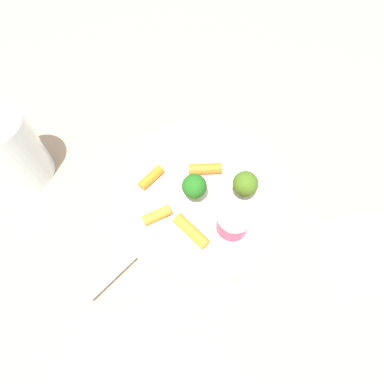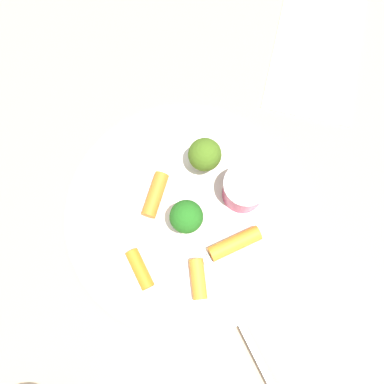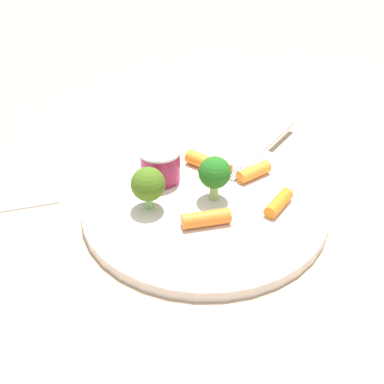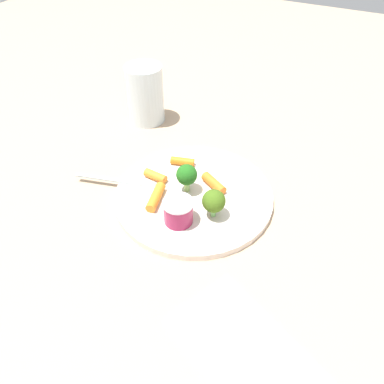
{
  "view_description": "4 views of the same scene",
  "coord_description": "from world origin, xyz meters",
  "px_view_note": "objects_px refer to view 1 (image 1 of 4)",
  "views": [
    {
      "loc": [
        0.13,
        0.19,
        0.47
      ],
      "look_at": [
        0.02,
        -0.0,
        0.02
      ],
      "focal_mm": 32.6,
      "sensor_mm": 36.0,
      "label": 1
    },
    {
      "loc": [
        0.1,
        -0.01,
        0.45
      ],
      "look_at": [
        -0.02,
        0.01,
        0.02
      ],
      "focal_mm": 38.35,
      "sensor_mm": 36.0,
      "label": 2
    },
    {
      "loc": [
        -0.32,
        -0.36,
        0.38
      ],
      "look_at": [
        -0.0,
        0.02,
        0.02
      ],
      "focal_mm": 52.51,
      "sensor_mm": 36.0,
      "label": 3
    },
    {
      "loc": [
        -0.2,
        0.4,
        0.43
      ],
      "look_at": [
        -0.01,
        0.02,
        0.03
      ],
      "focal_mm": 33.83,
      "sensor_mm": 36.0,
      "label": 4
    }
  ],
  "objects_px": {
    "plate": "(202,195)",
    "sauce_cup": "(233,221)",
    "carrot_stick_3": "(151,177)",
    "broccoli_floret_0": "(196,189)",
    "carrot_stick_1": "(157,215)",
    "carrot_stick_2": "(191,231)",
    "broccoli_floret_1": "(245,184)",
    "drinking_glass": "(13,149)",
    "fork": "(137,254)",
    "carrot_stick_0": "(205,169)"
  },
  "relations": [
    {
      "from": "sauce_cup",
      "to": "carrot_stick_3",
      "type": "distance_m",
      "value": 0.14
    },
    {
      "from": "sauce_cup",
      "to": "broccoli_floret_1",
      "type": "height_order",
      "value": "broccoli_floret_1"
    },
    {
      "from": "plate",
      "to": "carrot_stick_1",
      "type": "height_order",
      "value": "carrot_stick_1"
    },
    {
      "from": "broccoli_floret_1",
      "to": "carrot_stick_2",
      "type": "xyz_separation_m",
      "value": [
        0.1,
        0.01,
        -0.02
      ]
    },
    {
      "from": "carrot_stick_3",
      "to": "drinking_glass",
      "type": "xyz_separation_m",
      "value": [
        0.15,
        -0.12,
        0.04
      ]
    },
    {
      "from": "carrot_stick_2",
      "to": "carrot_stick_3",
      "type": "bearing_deg",
      "value": -86.3
    },
    {
      "from": "carrot_stick_2",
      "to": "drinking_glass",
      "type": "bearing_deg",
      "value": -54.54
    },
    {
      "from": "carrot_stick_1",
      "to": "carrot_stick_2",
      "type": "height_order",
      "value": "carrot_stick_2"
    },
    {
      "from": "carrot_stick_1",
      "to": "fork",
      "type": "height_order",
      "value": "carrot_stick_1"
    },
    {
      "from": "carrot_stick_1",
      "to": "carrot_stick_3",
      "type": "bearing_deg",
      "value": -111.04
    },
    {
      "from": "sauce_cup",
      "to": "carrot_stick_2",
      "type": "xyz_separation_m",
      "value": [
        0.05,
        -0.02,
        -0.01
      ]
    },
    {
      "from": "drinking_glass",
      "to": "carrot_stick_3",
      "type": "bearing_deg",
      "value": 141.93
    },
    {
      "from": "sauce_cup",
      "to": "drinking_glass",
      "type": "height_order",
      "value": "drinking_glass"
    },
    {
      "from": "broccoli_floret_1",
      "to": "drinking_glass",
      "type": "height_order",
      "value": "drinking_glass"
    },
    {
      "from": "carrot_stick_3",
      "to": "fork",
      "type": "xyz_separation_m",
      "value": [
        0.07,
        0.09,
        -0.01
      ]
    },
    {
      "from": "drinking_glass",
      "to": "carrot_stick_1",
      "type": "bearing_deg",
      "value": 126.36
    },
    {
      "from": "fork",
      "to": "drinking_glass",
      "type": "relative_size",
      "value": 1.31
    },
    {
      "from": "sauce_cup",
      "to": "broccoli_floret_0",
      "type": "distance_m",
      "value": 0.07
    },
    {
      "from": "broccoli_floret_1",
      "to": "plate",
      "type": "bearing_deg",
      "value": -32.87
    },
    {
      "from": "carrot_stick_0",
      "to": "carrot_stick_2",
      "type": "height_order",
      "value": "same"
    },
    {
      "from": "plate",
      "to": "sauce_cup",
      "type": "bearing_deg",
      "value": 96.58
    },
    {
      "from": "carrot_stick_1",
      "to": "fork",
      "type": "bearing_deg",
      "value": 34.51
    },
    {
      "from": "carrot_stick_1",
      "to": "fork",
      "type": "relative_size",
      "value": 0.26
    },
    {
      "from": "carrot_stick_3",
      "to": "plate",
      "type": "bearing_deg",
      "value": 132.39
    },
    {
      "from": "broccoli_floret_1",
      "to": "carrot_stick_0",
      "type": "height_order",
      "value": "broccoli_floret_1"
    },
    {
      "from": "carrot_stick_2",
      "to": "fork",
      "type": "xyz_separation_m",
      "value": [
        0.08,
        -0.01,
        -0.01
      ]
    },
    {
      "from": "carrot_stick_2",
      "to": "fork",
      "type": "height_order",
      "value": "carrot_stick_2"
    },
    {
      "from": "broccoli_floret_0",
      "to": "carrot_stick_0",
      "type": "relative_size",
      "value": 1.03
    },
    {
      "from": "sauce_cup",
      "to": "carrot_stick_3",
      "type": "xyz_separation_m",
      "value": [
        0.06,
        -0.13,
        -0.01
      ]
    },
    {
      "from": "carrot_stick_0",
      "to": "carrot_stick_3",
      "type": "bearing_deg",
      "value": -21.38
    },
    {
      "from": "carrot_stick_1",
      "to": "carrot_stick_3",
      "type": "xyz_separation_m",
      "value": [
        -0.02,
        -0.06,
        -0.0
      ]
    },
    {
      "from": "sauce_cup",
      "to": "broccoli_floret_0",
      "type": "xyz_separation_m",
      "value": [
        0.02,
        -0.06,
        0.01
      ]
    },
    {
      "from": "carrot_stick_3",
      "to": "carrot_stick_0",
      "type": "bearing_deg",
      "value": 158.62
    },
    {
      "from": "broccoli_floret_1",
      "to": "carrot_stick_3",
      "type": "distance_m",
      "value": 0.14
    },
    {
      "from": "carrot_stick_0",
      "to": "carrot_stick_3",
      "type": "relative_size",
      "value": 1.18
    },
    {
      "from": "sauce_cup",
      "to": "broccoli_floret_1",
      "type": "bearing_deg",
      "value": -141.09
    },
    {
      "from": "carrot_stick_2",
      "to": "carrot_stick_1",
      "type": "bearing_deg",
      "value": -58.16
    },
    {
      "from": "broccoli_floret_0",
      "to": "carrot_stick_2",
      "type": "relative_size",
      "value": 0.9
    },
    {
      "from": "plate",
      "to": "carrot_stick_1",
      "type": "xyz_separation_m",
      "value": [
        0.08,
        -0.0,
        0.01
      ]
    },
    {
      "from": "carrot_stick_0",
      "to": "carrot_stick_3",
      "type": "distance_m",
      "value": 0.08
    },
    {
      "from": "broccoli_floret_1",
      "to": "drinking_glass",
      "type": "distance_m",
      "value": 0.33
    },
    {
      "from": "broccoli_floret_1",
      "to": "carrot_stick_2",
      "type": "height_order",
      "value": "broccoli_floret_1"
    },
    {
      "from": "carrot_stick_2",
      "to": "sauce_cup",
      "type": "bearing_deg",
      "value": 158.4
    },
    {
      "from": "sauce_cup",
      "to": "carrot_stick_2",
      "type": "bearing_deg",
      "value": -21.6
    },
    {
      "from": "broccoli_floret_0",
      "to": "carrot_stick_3",
      "type": "xyz_separation_m",
      "value": [
        0.04,
        -0.06,
        -0.03
      ]
    },
    {
      "from": "broccoli_floret_0",
      "to": "broccoli_floret_1",
      "type": "xyz_separation_m",
      "value": [
        -0.06,
        0.03,
        -0.0
      ]
    },
    {
      "from": "carrot_stick_3",
      "to": "fork",
      "type": "relative_size",
      "value": 0.27
    },
    {
      "from": "sauce_cup",
      "to": "plate",
      "type": "bearing_deg",
      "value": -83.42
    },
    {
      "from": "broccoli_floret_0",
      "to": "carrot_stick_1",
      "type": "height_order",
      "value": "broccoli_floret_0"
    },
    {
      "from": "sauce_cup",
      "to": "drinking_glass",
      "type": "bearing_deg",
      "value": -48.95
    }
  ]
}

